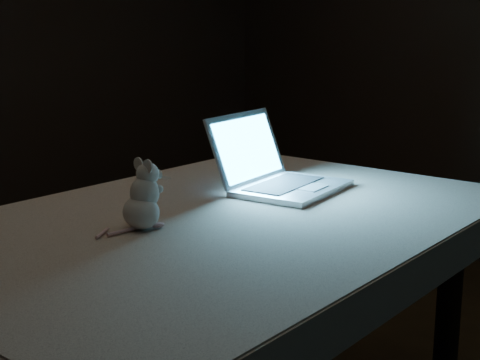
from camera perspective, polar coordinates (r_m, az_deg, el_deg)
table at (r=2.06m, az=-1.55°, el=-14.57°), size 1.75×1.32×0.84m
tablecloth at (r=1.93m, az=-2.69°, el=-4.39°), size 2.00×1.72×0.11m
laptop at (r=2.16m, az=4.38°, el=2.27°), size 0.44×0.42×0.25m
plush_mouse at (r=1.77m, az=-8.16°, el=-1.21°), size 0.18×0.18×0.18m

